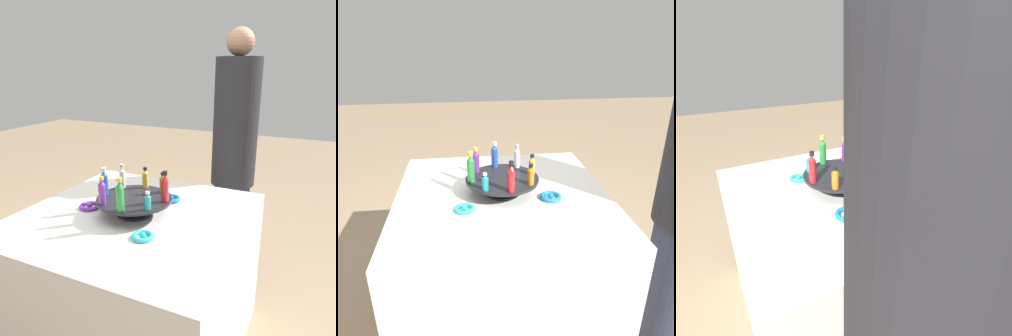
% 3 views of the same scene
% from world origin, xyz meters
% --- Properties ---
extents(ground_plane, '(12.00, 12.00, 0.00)m').
position_xyz_m(ground_plane, '(0.00, 0.00, 0.00)').
color(ground_plane, '#997F60').
extents(party_table, '(1.04, 1.04, 0.76)m').
position_xyz_m(party_table, '(0.00, 0.00, 0.38)').
color(party_table, silver).
rests_on(party_table, ground_plane).
extents(display_stand, '(0.36, 0.36, 0.08)m').
position_xyz_m(display_stand, '(0.00, 0.00, 0.82)').
color(display_stand, black).
rests_on(display_stand, party_table).
extents(bottle_teal, '(0.03, 0.03, 0.08)m').
position_xyz_m(bottle_teal, '(0.12, -0.09, 0.88)').
color(bottle_teal, teal).
rests_on(bottle_teal, display_stand).
extents(bottle_red, '(0.03, 0.03, 0.15)m').
position_xyz_m(bottle_red, '(0.15, 0.02, 0.91)').
color(bottle_red, '#B21E23').
rests_on(bottle_red, display_stand).
extents(bottle_amber, '(0.03, 0.03, 0.10)m').
position_xyz_m(bottle_amber, '(0.09, 0.12, 0.89)').
color(bottle_amber, '#AD6B19').
rests_on(bottle_amber, display_stand).
extents(bottle_gold, '(0.03, 0.03, 0.11)m').
position_xyz_m(bottle_gold, '(-0.02, 0.15, 0.89)').
color(bottle_gold, gold).
rests_on(bottle_gold, display_stand).
extents(bottle_clear, '(0.03, 0.03, 0.13)m').
position_xyz_m(bottle_clear, '(-0.12, 0.09, 0.90)').
color(bottle_clear, silver).
rests_on(bottle_clear, display_stand).
extents(bottle_blue, '(0.04, 0.04, 0.14)m').
position_xyz_m(bottle_blue, '(-0.15, -0.02, 0.90)').
color(bottle_blue, '#234CAD').
rests_on(bottle_blue, display_stand).
extents(bottle_purple, '(0.03, 0.03, 0.13)m').
position_xyz_m(bottle_purple, '(-0.09, -0.12, 0.90)').
color(bottle_purple, '#702D93').
rests_on(bottle_purple, display_stand).
extents(bottle_green, '(0.04, 0.04, 0.15)m').
position_xyz_m(bottle_green, '(0.02, -0.15, 0.91)').
color(bottle_green, '#288438').
rests_on(bottle_green, display_stand).
extents(ribbon_bow_blue, '(0.10, 0.10, 0.03)m').
position_xyz_m(ribbon_bow_blue, '(0.09, 0.22, 0.77)').
color(ribbon_bow_blue, blue).
rests_on(ribbon_bow_blue, party_table).
extents(ribbon_bow_purple, '(0.10, 0.10, 0.03)m').
position_xyz_m(ribbon_bow_purple, '(-0.24, -0.04, 0.77)').
color(ribbon_bow_purple, purple).
rests_on(ribbon_bow_purple, party_table).
extents(ribbon_bow_teal, '(0.09, 0.09, 0.03)m').
position_xyz_m(ribbon_bow_teal, '(0.15, -0.19, 0.77)').
color(ribbon_bow_teal, '#2DB7CC').
rests_on(ribbon_bow_teal, party_table).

